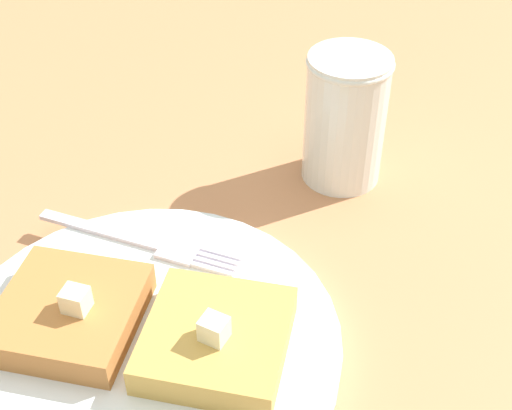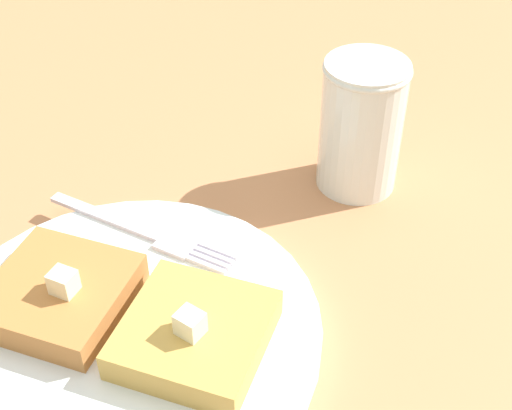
# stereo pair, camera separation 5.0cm
# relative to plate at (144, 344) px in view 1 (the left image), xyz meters

# --- Properties ---
(table_surface) EXTENTS (1.12, 1.12, 0.02)m
(table_surface) POSITION_rel_plate_xyz_m (-0.06, -0.01, -0.02)
(table_surface) COLOR #B7774D
(table_surface) RESTS_ON ground
(plate) EXTENTS (0.25, 0.25, 0.02)m
(plate) POSITION_rel_plate_xyz_m (0.00, 0.00, 0.00)
(plate) COLOR silver
(plate) RESTS_ON table_surface
(toast_slice_left) EXTENTS (0.11, 0.11, 0.02)m
(toast_slice_left) POSITION_rel_plate_xyz_m (-0.05, 0.01, 0.02)
(toast_slice_left) COLOR gold
(toast_slice_left) RESTS_ON plate
(toast_slice_middle) EXTENTS (0.11, 0.11, 0.02)m
(toast_slice_middle) POSITION_rel_plate_xyz_m (0.05, -0.01, 0.02)
(toast_slice_middle) COLOR #B17038
(toast_slice_middle) RESTS_ON plate
(butter_pat_primary) EXTENTS (0.02, 0.02, 0.02)m
(butter_pat_primary) POSITION_rel_plate_xyz_m (-0.05, 0.02, 0.04)
(butter_pat_primary) COLOR #F3F0CB
(butter_pat_primary) RESTS_ON toast_slice_left
(butter_pat_secondary) EXTENTS (0.02, 0.02, 0.02)m
(butter_pat_secondary) POSITION_rel_plate_xyz_m (0.04, -0.01, 0.04)
(butter_pat_secondary) COLOR #F9EFC1
(butter_pat_secondary) RESTS_ON toast_slice_middle
(fork) EXTENTS (0.15, 0.08, 0.00)m
(fork) POSITION_rel_plate_xyz_m (-0.00, -0.09, 0.01)
(fork) COLOR silver
(fork) RESTS_ON plate
(syrup_jar) EXTENTS (0.07, 0.07, 0.11)m
(syrup_jar) POSITION_rel_plate_xyz_m (-0.16, -0.18, 0.04)
(syrup_jar) COLOR #3A1A0B
(syrup_jar) RESTS_ON table_surface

